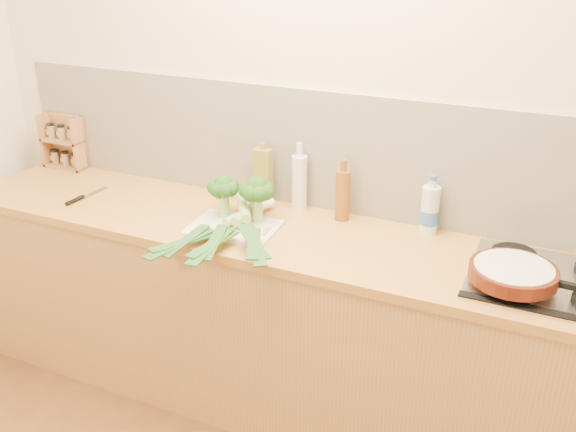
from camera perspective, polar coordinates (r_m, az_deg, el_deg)
name	(u,v)px	position (r m, az deg, el deg)	size (l,w,h in m)	color
room_shell	(321,151)	(2.84, 2.91, 5.77)	(3.50, 3.50, 3.50)	beige
counter	(293,323)	(2.92, 0.46, -9.45)	(3.20, 0.62, 0.90)	#A88246
gas_hob	(553,280)	(2.50, 22.46, -5.30)	(0.58, 0.50, 0.04)	silver
chopping_board	(234,227)	(2.74, -4.84, -1.01)	(0.37, 0.27, 0.01)	silver
broccoli_left	(223,188)	(2.78, -5.76, 2.46)	(0.14, 0.14, 0.19)	#9EC271
broccoli_right	(257,191)	(2.72, -2.79, 2.24)	(0.15, 0.16, 0.20)	#9EC271
leek_front	(228,222)	(2.72, -5.33, -0.49)	(0.24, 0.71, 0.04)	white
leek_mid	(233,224)	(2.65, -4.90, -0.76)	(0.12, 0.62, 0.04)	white
leek_back	(246,219)	(2.66, -3.72, -0.24)	(0.43, 0.59, 0.04)	white
chefs_knife	(80,198)	(3.17, -17.99, 1.51)	(0.04, 0.27, 0.02)	silver
skillet	(514,273)	(2.39, 19.45, -4.81)	(0.45, 0.31, 0.05)	#48180C
spice_rack	(65,145)	(3.61, -19.21, 6.00)	(0.23, 0.09, 0.28)	#9F6C44
oil_tin	(263,177)	(2.92, -2.22, 3.53)	(0.08, 0.05, 0.30)	olive
glass_bottle	(299,182)	(2.87, 1.01, 3.05)	(0.07, 0.07, 0.31)	silver
amber_bottle	(343,195)	(2.78, 4.88, 1.92)	(0.06, 0.06, 0.28)	brown
water_bottle	(430,211)	(2.72, 12.48, 0.42)	(0.08, 0.08, 0.24)	silver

